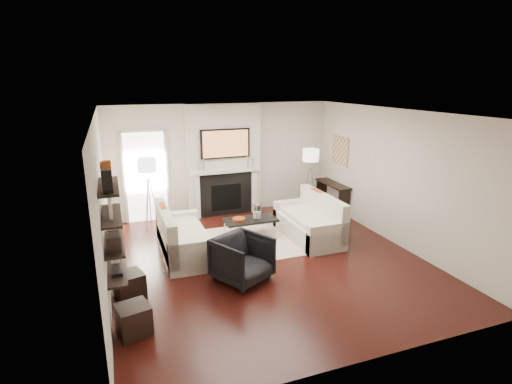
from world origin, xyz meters
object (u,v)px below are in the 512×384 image
object	(u,v)px
loveseat_left_base	(185,244)
loveseat_right_base	(308,228)
armchair	(242,257)
lamp_right_shade	(311,155)
lamp_left_shade	(147,165)
ottoman_near	(130,285)
coffee_table	(250,220)

from	to	relation	value
loveseat_left_base	loveseat_right_base	distance (m)	2.60
armchair	lamp_right_shade	size ratio (longest dim) A/B	2.08
lamp_left_shade	ottoman_near	distance (m)	3.29
ottoman_near	coffee_table	bearing A→B (deg)	33.00
ottoman_near	loveseat_left_base	bearing A→B (deg)	49.53
coffee_table	loveseat_right_base	bearing A→B (deg)	-20.05
lamp_left_shade	lamp_right_shade	size ratio (longest dim) A/B	1.00
loveseat_left_base	lamp_right_shade	world-z (taller)	lamp_right_shade
loveseat_right_base	ottoman_near	distance (m)	3.88
loveseat_left_base	lamp_left_shade	xyz separation A→B (m)	(-0.46, 1.72, 1.24)
loveseat_right_base	armchair	xyz separation A→B (m)	(-1.88, -1.29, 0.21)
coffee_table	lamp_left_shade	size ratio (longest dim) A/B	2.75
lamp_left_shade	loveseat_left_base	bearing A→B (deg)	-75.11
lamp_left_shade	lamp_right_shade	distance (m)	3.90
loveseat_left_base	loveseat_right_base	world-z (taller)	same
coffee_table	lamp_left_shade	distance (m)	2.56
loveseat_left_base	lamp_right_shade	xyz separation A→B (m)	(3.44, 1.55, 1.24)
lamp_left_shade	ottoman_near	world-z (taller)	lamp_left_shade
loveseat_left_base	lamp_left_shade	world-z (taller)	lamp_left_shade
loveseat_left_base	armchair	bearing A→B (deg)	-61.44
lamp_left_shade	lamp_right_shade	xyz separation A→B (m)	(3.90, -0.16, 0.00)
armchair	lamp_left_shade	size ratio (longest dim) A/B	2.08
loveseat_left_base	loveseat_right_base	xyz separation A→B (m)	(2.60, -0.03, 0.00)
lamp_left_shade	armchair	bearing A→B (deg)	-68.84
armchair	ottoman_near	size ratio (longest dim) A/B	2.08
lamp_left_shade	loveseat_right_base	bearing A→B (deg)	-29.78
loveseat_right_base	lamp_left_shade	xyz separation A→B (m)	(-3.06, 1.75, 1.24)
lamp_left_shade	ottoman_near	bearing A→B (deg)	-101.77
loveseat_right_base	ottoman_near	world-z (taller)	loveseat_right_base
armchair	loveseat_left_base	bearing A→B (deg)	90.34
ottoman_near	lamp_right_shade	bearing A→B (deg)	31.89
loveseat_left_base	ottoman_near	world-z (taller)	loveseat_left_base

